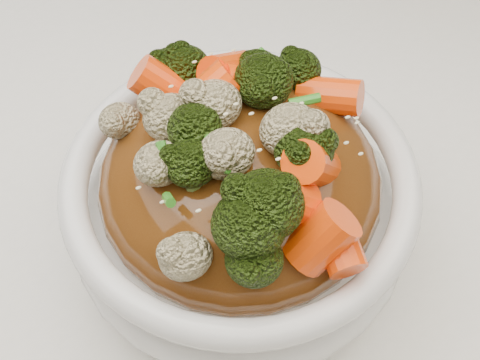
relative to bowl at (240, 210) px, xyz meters
name	(u,v)px	position (x,y,z in m)	size (l,w,h in m)	color
tablecloth	(223,270)	(-0.01, 0.00, -0.06)	(1.20, 0.80, 0.04)	white
bowl	(240,210)	(0.00, 0.00, 0.00)	(0.21, 0.21, 0.08)	white
sauce_base	(240,183)	(0.00, 0.00, 0.03)	(0.16, 0.16, 0.09)	#582E0F
carrots	(240,114)	(0.00, 0.00, 0.09)	(0.16, 0.16, 0.05)	#FF4808
broccoli	(240,115)	(0.00, 0.00, 0.09)	(0.16, 0.16, 0.04)	black
cauliflower	(240,118)	(0.00, 0.00, 0.08)	(0.16, 0.16, 0.03)	tan
scallions	(240,113)	(0.00, 0.00, 0.09)	(0.12, 0.12, 0.02)	#2D781B
sesame_seeds	(240,113)	(0.00, 0.00, 0.09)	(0.15, 0.15, 0.01)	beige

